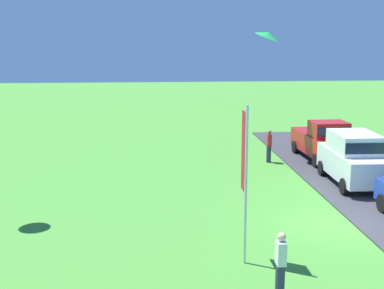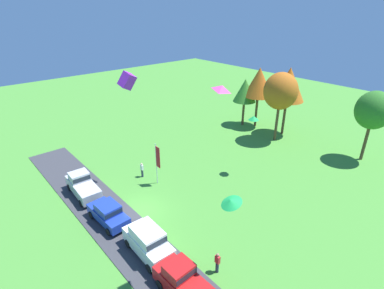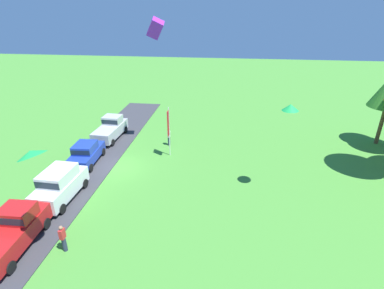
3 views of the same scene
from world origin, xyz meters
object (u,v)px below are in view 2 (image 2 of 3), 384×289
(car_sedan_by_flagpole, at_px, (108,213))
(flag_banner, at_px, (157,160))
(tree_far_left, at_px, (259,82))
(tree_lone_near, at_px, (281,91))
(kite_diamond_high_right, at_px, (222,88))
(car_pickup_near_entrance, at_px, (82,185))
(car_suv_far_end, at_px, (148,240))
(kite_delta_topmost, at_px, (254,118))
(kite_delta_mid_center, at_px, (231,202))
(person_on_lawn, at_px, (142,170))
(tree_center_back, at_px, (245,91))
(tree_right_of_center, at_px, (289,84))
(kite_box_over_trees, at_px, (127,81))
(tree_left_of_center, at_px, (374,110))
(car_pickup_mid_row, at_px, (185,283))
(person_watching_sky, at_px, (217,263))

(car_sedan_by_flagpole, xyz_separation_m, flag_banner, (-2.23, 6.82, 1.87))
(tree_far_left, bearing_deg, tree_lone_near, -23.12)
(tree_lone_near, distance_m, kite_diamond_high_right, 26.18)
(car_pickup_near_entrance, relative_size, car_suv_far_end, 1.09)
(kite_delta_topmost, xyz_separation_m, kite_delta_mid_center, (8.26, -12.58, -0.01))
(person_on_lawn, relative_size, flag_banner, 0.37)
(car_pickup_near_entrance, bearing_deg, tree_center_back, 94.41)
(tree_right_of_center, relative_size, flag_banner, 2.09)
(kite_delta_topmost, relative_size, kite_box_over_trees, 0.77)
(tree_left_of_center, height_order, kite_delta_topmost, tree_left_of_center)
(tree_far_left, height_order, tree_left_of_center, tree_far_left)
(car_pickup_near_entrance, height_order, car_sedan_by_flagpole, car_pickup_near_entrance)
(car_pickup_mid_row, bearing_deg, car_sedan_by_flagpole, -177.77)
(person_watching_sky, distance_m, kite_box_over_trees, 17.67)
(tree_far_left, distance_m, kite_delta_topmost, 14.71)
(car_suv_far_end, distance_m, car_pickup_mid_row, 4.62)
(car_sedan_by_flagpole, bearing_deg, kite_delta_mid_center, 17.18)
(tree_lone_near, bearing_deg, kite_box_over_trees, -100.31)
(car_sedan_by_flagpole, relative_size, car_pickup_mid_row, 0.89)
(car_pickup_mid_row, xyz_separation_m, tree_right_of_center, (-11.35, 27.92, 6.19))
(tree_left_of_center, bearing_deg, car_sedan_by_flagpole, -108.25)
(car_pickup_mid_row, xyz_separation_m, tree_lone_near, (-10.78, 25.28, 5.81))
(car_pickup_mid_row, distance_m, kite_delta_mid_center, 6.21)
(tree_center_back, height_order, tree_lone_near, tree_lone_near)
(car_sedan_by_flagpole, bearing_deg, flag_banner, 108.11)
(tree_left_of_center, bearing_deg, kite_delta_mid_center, -87.17)
(person_on_lawn, relative_size, tree_far_left, 0.19)
(car_pickup_near_entrance, distance_m, tree_far_left, 28.39)
(car_pickup_near_entrance, distance_m, kite_diamond_high_right, 20.12)
(tree_right_of_center, relative_size, kite_delta_mid_center, 7.15)
(person_on_lawn, relative_size, tree_lone_near, 0.18)
(tree_left_of_center, bearing_deg, kite_diamond_high_right, -88.63)
(kite_delta_topmost, bearing_deg, tree_center_back, 133.05)
(person_on_lawn, distance_m, kite_diamond_high_right, 19.62)
(car_sedan_by_flagpole, xyz_separation_m, person_watching_sky, (9.90, 3.29, -0.16))
(tree_left_of_center, relative_size, flag_banner, 1.85)
(car_suv_far_end, bearing_deg, tree_left_of_center, 81.51)
(tree_far_left, xyz_separation_m, kite_delta_mid_center, (16.80, -24.55, -0.30))
(person_watching_sky, distance_m, tree_far_left, 29.91)
(kite_delta_topmost, height_order, kite_box_over_trees, kite_box_over_trees)
(kite_delta_mid_center, bearing_deg, kite_box_over_trees, 171.89)
(person_watching_sky, xyz_separation_m, kite_delta_topmost, (-7.43, 12.61, 5.64))
(tree_lone_near, distance_m, kite_box_over_trees, 20.86)
(car_sedan_by_flagpole, height_order, kite_delta_topmost, kite_delta_topmost)
(car_pickup_mid_row, distance_m, person_on_lawn, 15.64)
(kite_delta_topmost, bearing_deg, car_pickup_mid_row, -64.46)
(car_pickup_mid_row, xyz_separation_m, tree_left_of_center, (-0.41, 28.34, 5.16))
(tree_far_left, bearing_deg, person_watching_sky, -57.00)
(person_on_lawn, distance_m, kite_delta_topmost, 13.18)
(tree_lone_near, relative_size, flag_banner, 2.04)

